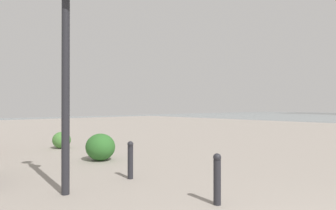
% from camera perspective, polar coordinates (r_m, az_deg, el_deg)
% --- Properties ---
extents(lamppost, '(0.98, 0.28, 3.96)m').
position_cam_1_polar(lamppost, '(5.41, -20.16, 11.16)').
color(lamppost, '#232328').
rests_on(lamppost, ground).
extents(bollard_near, '(0.13, 0.13, 0.82)m').
position_cam_1_polar(bollard_near, '(4.67, 10.01, -14.45)').
color(bollard_near, '#232328').
rests_on(bollard_near, ground).
extents(bollard_mid, '(0.13, 0.13, 0.81)m').
position_cam_1_polar(bollard_mid, '(6.22, -7.69, -10.90)').
color(bollard_mid, '#232328').
rests_on(bollard_mid, ground).
extents(shrub_low, '(0.91, 0.82, 0.78)m').
position_cam_1_polar(shrub_low, '(8.43, -13.64, -8.33)').
color(shrub_low, '#2D6628').
rests_on(shrub_low, ground).
extents(shrub_round, '(0.72, 0.65, 0.62)m').
position_cam_1_polar(shrub_round, '(11.25, -20.89, -6.69)').
color(shrub_round, '#477F38').
rests_on(shrub_round, ground).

